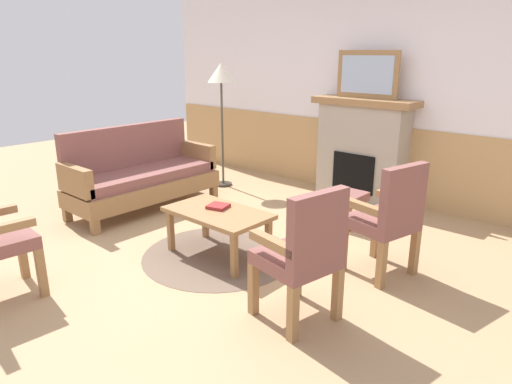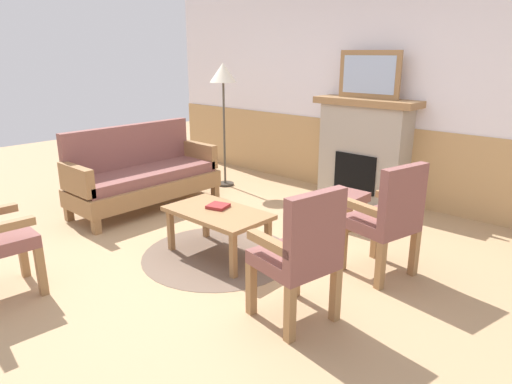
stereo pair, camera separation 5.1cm
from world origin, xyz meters
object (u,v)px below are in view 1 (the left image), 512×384
at_px(armchair_by_window_left, 388,215).
at_px(armchair_near_fireplace, 303,250).
at_px(fireplace, 362,149).
at_px(floor_lamp_by_couch, 221,81).
at_px(book_on_table, 218,206).
at_px(couch, 141,176).
at_px(framed_picture, 367,74).
at_px(footstool, 344,199).
at_px(coffee_table, 218,216).

bearing_deg(armchair_by_window_left, armchair_near_fireplace, -95.89).
distance_m(fireplace, floor_lamp_by_couch, 2.06).
distance_m(fireplace, book_on_table, 2.35).
bearing_deg(fireplace, couch, -131.04).
distance_m(fireplace, armchair_near_fireplace, 2.97).
distance_m(framed_picture, footstool, 1.60).
distance_m(couch, book_on_table, 1.64).
xyz_separation_m(couch, armchair_by_window_left, (3.00, 0.33, 0.14)).
relative_size(armchair_near_fireplace, armchair_by_window_left, 1.00).
relative_size(book_on_table, armchair_near_fireplace, 0.18).
bearing_deg(coffee_table, footstool, 73.66).
relative_size(couch, footstool, 4.50).
distance_m(framed_picture, armchair_near_fireplace, 3.14).
bearing_deg(armchair_by_window_left, floor_lamp_by_couch, 161.34).
distance_m(couch, coffee_table, 1.71).
height_order(book_on_table, floor_lamp_by_couch, floor_lamp_by_couch).
height_order(fireplace, framed_picture, framed_picture).
xyz_separation_m(fireplace, armchair_by_window_left, (1.21, -1.72, -0.11)).
relative_size(framed_picture, floor_lamp_by_couch, 0.48).
height_order(framed_picture, armchair_near_fireplace, framed_picture).
relative_size(fireplace, armchair_by_window_left, 1.33).
bearing_deg(coffee_table, armchair_by_window_left, 26.85).
bearing_deg(framed_picture, armchair_near_fireplace, -68.15).
xyz_separation_m(footstool, floor_lamp_by_couch, (-2.08, 0.19, 1.17)).
distance_m(fireplace, coffee_table, 2.41).
xyz_separation_m(coffee_table, floor_lamp_by_couch, (-1.65, 1.68, 1.06)).
height_order(book_on_table, footstool, book_on_table).
relative_size(footstool, floor_lamp_by_couch, 0.24).
bearing_deg(floor_lamp_by_couch, couch, -91.10).
xyz_separation_m(fireplace, floor_lamp_by_couch, (-1.76, -0.72, 0.80)).
xyz_separation_m(fireplace, footstool, (0.32, -0.91, -0.37)).
distance_m(footstool, armchair_by_window_left, 1.23).
bearing_deg(coffee_table, book_on_table, 132.64).
bearing_deg(book_on_table, armchair_by_window_left, 23.86).
relative_size(framed_picture, couch, 0.44).
height_order(footstool, armchair_by_window_left, armchair_by_window_left).
bearing_deg(fireplace, footstool, -70.54).
height_order(fireplace, armchair_by_window_left, fireplace).
xyz_separation_m(couch, floor_lamp_by_couch, (0.03, 1.33, 1.05)).
bearing_deg(book_on_table, armchair_near_fireplace, -18.40).
height_order(fireplace, coffee_table, fireplace).
height_order(coffee_table, armchair_near_fireplace, armchair_near_fireplace).
relative_size(coffee_table, book_on_table, 5.45).
distance_m(fireplace, footstool, 1.03).
bearing_deg(footstool, couch, -151.56).
relative_size(fireplace, framed_picture, 1.62).
distance_m(framed_picture, book_on_table, 2.59).
bearing_deg(footstool, book_on_table, -109.00).
bearing_deg(couch, armchair_near_fireplace, -13.68).
height_order(coffee_table, armchair_by_window_left, armchair_by_window_left).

